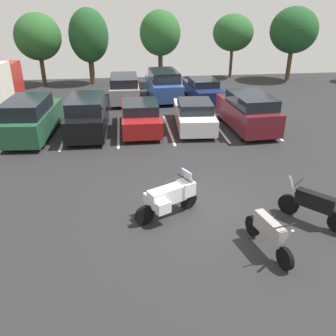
{
  "coord_description": "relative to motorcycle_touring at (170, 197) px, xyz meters",
  "views": [
    {
      "loc": [
        -2.29,
        -9.81,
        6.22
      ],
      "look_at": [
        -0.88,
        1.55,
        0.76
      ],
      "focal_mm": 37.81,
      "sensor_mm": 36.0,
      "label": 1
    }
  ],
  "objects": [
    {
      "name": "ground",
      "position": [
        1.06,
        0.34,
        -0.72
      ],
      "size": [
        44.0,
        44.0,
        0.1
      ],
      "primitive_type": "cube",
      "color": "#262628"
    },
    {
      "name": "motorcycle_touring",
      "position": [
        0.0,
        0.0,
        0.0
      ],
      "size": [
        2.08,
        1.33,
        1.42
      ],
      "color": "black",
      "rests_on": "ground"
    },
    {
      "name": "motorcycle_second",
      "position": [
        4.27,
        -0.94,
        -0.08
      ],
      "size": [
        1.55,
        1.75,
        1.32
      ],
      "color": "black",
      "rests_on": "ground"
    },
    {
      "name": "motorcycle_third",
      "position": [
        2.42,
        -2.08,
        -0.09
      ],
      "size": [
        0.72,
        2.1,
        1.23
      ],
      "color": "black",
      "rests_on": "ground"
    },
    {
      "name": "parking_stripes",
      "position": [
        -0.32,
        8.17,
        -0.67
      ],
      "size": [
        13.39,
        4.78,
        0.01
      ],
      "color": "silver",
      "rests_on": "ground"
    },
    {
      "name": "car_green",
      "position": [
        -5.86,
        7.96,
        0.29
      ],
      "size": [
        2.27,
        5.02,
        1.98
      ],
      "color": "#235638",
      "rests_on": "ground"
    },
    {
      "name": "car_black",
      "position": [
        -3.14,
        8.21,
        0.26
      ],
      "size": [
        1.95,
        4.85,
        1.9
      ],
      "color": "black",
      "rests_on": "ground"
    },
    {
      "name": "car_red",
      "position": [
        -0.47,
        8.3,
        0.08
      ],
      "size": [
        1.93,
        4.45,
        1.54
      ],
      "color": "maroon",
      "rests_on": "ground"
    },
    {
      "name": "car_white",
      "position": [
        2.36,
        8.33,
        0.05
      ],
      "size": [
        2.15,
        4.73,
        1.51
      ],
      "color": "white",
      "rests_on": "ground"
    },
    {
      "name": "car_maroon",
      "position": [
        5.09,
        7.73,
        0.29
      ],
      "size": [
        2.19,
        4.8,
        1.92
      ],
      "color": "maroon",
      "rests_on": "ground"
    },
    {
      "name": "car_far_silver",
      "position": [
        -1.22,
        14.19,
        0.23
      ],
      "size": [
        1.89,
        4.42,
        1.78
      ],
      "color": "#B7B7BC",
      "rests_on": "ground"
    },
    {
      "name": "car_far_blue",
      "position": [
        1.44,
        14.51,
        0.3
      ],
      "size": [
        2.16,
        4.7,
        1.96
      ],
      "color": "#2D519E",
      "rests_on": "ground"
    },
    {
      "name": "car_far_navy",
      "position": [
        4.09,
        14.1,
        0.02
      ],
      "size": [
        2.05,
        4.67,
        1.41
      ],
      "color": "navy",
      "rests_on": "ground"
    },
    {
      "name": "tree_center",
      "position": [
        12.59,
        19.51,
        3.3
      ],
      "size": [
        3.79,
        3.79,
        5.79
      ],
      "color": "#4C3823",
      "rests_on": "ground"
    },
    {
      "name": "tree_left",
      "position": [
        -3.74,
        20.08,
        3.02
      ],
      "size": [
        3.03,
        3.03,
        5.73
      ],
      "color": "#4C3823",
      "rests_on": "ground"
    },
    {
      "name": "tree_center_right",
      "position": [
        1.69,
        18.89,
        3.23
      ],
      "size": [
        3.09,
        3.09,
        5.58
      ],
      "color": "#4C3823",
      "rests_on": "ground"
    },
    {
      "name": "tree_far_right",
      "position": [
        -7.52,
        19.98,
        2.99
      ],
      "size": [
        3.48,
        3.48,
        5.4
      ],
      "color": "#4C3823",
      "rests_on": "ground"
    },
    {
      "name": "tree_rear",
      "position": [
        8.11,
        21.33,
        3.02
      ],
      "size": [
        3.4,
        3.4,
        5.2
      ],
      "color": "#4C3823",
      "rests_on": "ground"
    }
  ]
}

